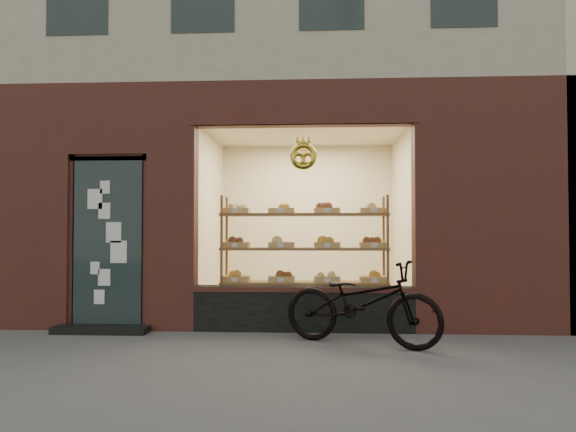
{
  "coord_description": "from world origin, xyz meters",
  "views": [
    {
      "loc": [
        0.59,
        -4.24,
        1.24
      ],
      "look_at": [
        0.26,
        2.0,
        1.42
      ],
      "focal_mm": 32.0,
      "sensor_mm": 36.0,
      "label": 1
    }
  ],
  "objects": [
    {
      "name": "bakery_building",
      "position": [
        0.04,
        5.29,
        5.58
      ],
      "size": [
        7.2,
        7.28,
        9.0
      ],
      "color": "#391F1C",
      "rests_on": "ground"
    },
    {
      "name": "bicycle",
      "position": [
        1.09,
        1.38,
        0.46
      ],
      "size": [
        1.85,
        1.24,
        0.92
      ],
      "primitive_type": "imported",
      "rotation": [
        0.0,
        0.0,
        1.18
      ],
      "color": "black",
      "rests_on": "ground"
    },
    {
      "name": "ground",
      "position": [
        0.0,
        0.0,
        0.0
      ],
      "size": [
        90.0,
        90.0,
        0.0
      ],
      "primitive_type": "plane",
      "color": "#535353"
    },
    {
      "name": "display_shelf",
      "position": [
        0.45,
        2.55,
        0.86
      ],
      "size": [
        2.2,
        0.45,
        1.7
      ],
      "color": "brown",
      "rests_on": "ground"
    }
  ]
}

